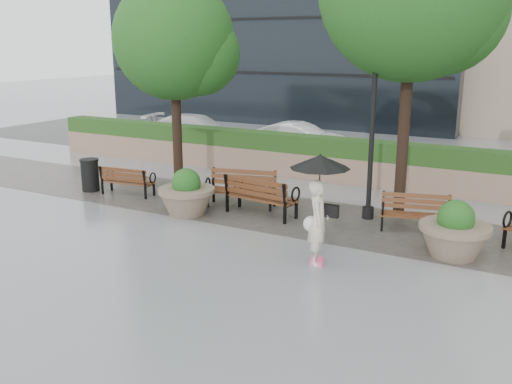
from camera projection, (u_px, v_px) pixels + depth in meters
The scene contains 16 objects.
ground at pixel (248, 255), 11.62m from camera, with size 100.00×100.00×0.00m, color gray.
cobble_strip at pixel (308, 217), 14.16m from camera, with size 28.00×3.20×0.01m, color #383330.
hedge_wall at pixel (362, 162), 17.38m from camera, with size 24.00×0.80×1.35m.
asphalt_street at pixel (396, 161), 20.94m from camera, with size 40.00×7.00×0.00m, color black.
bench_0 at pixel (128, 187), 16.17m from camera, with size 1.59×0.77×0.82m.
bench_1 at pixel (241, 196), 15.00m from camera, with size 1.89×1.13×0.96m.
bench_2 at pixel (261, 204), 14.24m from camera, with size 1.92×0.95×0.99m.
bench_3 at pixel (415, 221), 13.07m from camera, with size 1.66×1.01×0.83m.
planter_left at pixel (187, 197), 14.29m from camera, with size 1.42×1.42×1.19m.
planter_right at pixel (454, 235), 11.43m from camera, with size 1.42×1.42×1.19m.
trash_bin at pixel (90, 176), 16.58m from camera, with size 0.54×0.54×0.90m, color black.
lamppost at pixel (371, 147), 13.61m from camera, with size 0.28×0.28×4.08m.
tree_0 at pixel (180, 43), 16.15m from camera, with size 3.53×3.45×6.03m.
car_left at pixel (197, 130), 23.91m from camera, with size 1.81×4.45×1.29m, color silver.
car_right at pixel (299, 139), 21.78m from camera, with size 1.32×3.79×1.25m, color silver.
pedestrian at pixel (319, 199), 10.92m from camera, with size 1.17×1.17×2.15m.
Camera 1 is at (5.41, -9.48, 4.20)m, focal length 40.00 mm.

